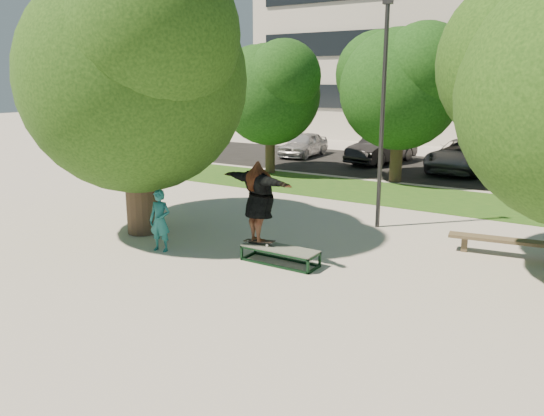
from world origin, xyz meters
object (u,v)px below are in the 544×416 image
Objects in this scene: car_dark at (382,148)px; bench at (511,242)px; tree_left at (134,66)px; grind_box at (280,256)px; car_grey at (464,156)px; lamppost at (382,115)px; car_silver_b at (519,162)px; car_silver_a at (304,144)px; bystander at (160,221)px.

bench is at bearing -46.99° from car_dark.
tree_left reaches higher than grind_box.
car_grey is at bearing 88.38° from grind_box.
lamppost is 1.30× the size of car_silver_b.
car_grey reaches higher than car_silver_a.
bystander is 17.20m from car_silver_a.
tree_left reaches higher than car_silver_a.
bystander reaches higher than car_silver_b.
car_dark is at bearing 114.39° from bench.
car_grey is (-0.27, 11.11, -2.43)m from lamppost.
lamppost is at bearing -85.95° from car_grey.
lamppost reaches higher than grind_box.
car_silver_b is (7.42, 14.61, -3.74)m from tree_left.
tree_left is at bearing -83.47° from car_dark.
car_silver_b is at bearing -7.72° from car_silver_a.
tree_left is at bearing 136.73° from bystander.
lamppost reaches higher than bystander.
tree_left is 10.29m from bench.
lamppost is 1.57× the size of car_silver_a.
bystander reaches higher than bench.
car_silver_a is at bearing -179.88° from car_grey.
bench is 0.60× the size of car_silver_b.
bystander is at bearing -99.26° from car_grey.
bench is 0.62× the size of car_dark.
car_dark is 6.52m from car_silver_b.
car_silver_a is (-8.85, 11.49, -2.49)m from lamppost.
lamppost reaches higher than bench.
bench is 12.56m from car_grey.
car_silver_a is 4.51m from car_dark.
car_dark is at bearing 86.49° from tree_left.
car_dark reaches higher than car_grey.
car_silver_b is at bearing 3.06° from car_dark.
car_silver_b is at bearing 57.85° from bystander.
car_grey is (3.38, 16.02, -0.04)m from bystander.
bench is at bearing -81.16° from car_silver_b.
bystander is at bearing -77.53° from car_dark.
lamppost reaches higher than car_dark.
tree_left reaches higher than lamppost.
car_silver_b is (10.98, -0.79, 0.02)m from car_silver_a.
bystander is at bearing -108.97° from car_silver_b.
car_grey is at bearing 66.23° from bystander.
car_silver_a is (-5.20, 16.40, -0.10)m from bystander.
car_silver_a is at bearing 95.76° from bystander.
bystander is at bearing -31.43° from tree_left.
bench is at bearing 19.06° from tree_left.
car_silver_a is (-12.50, 12.31, 0.30)m from bench.
car_dark is (0.95, 15.41, -3.67)m from tree_left.
bench is 11.63m from car_silver_b.
car_silver_b reaches higher than grind_box.
lamppost is 4.03× the size of bystander.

